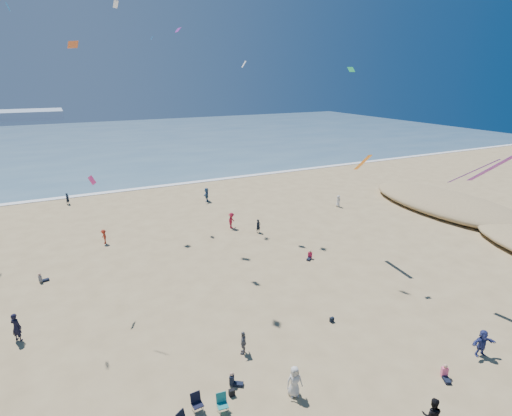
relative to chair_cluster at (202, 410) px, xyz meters
name	(u,v)px	position (x,y,z in m)	size (l,w,h in m)	color
ground	(290,399)	(4.53, -0.88, -0.50)	(220.00, 220.00, 0.00)	tan
ocean	(96,142)	(4.53, 94.12, -0.47)	(220.00, 100.00, 0.06)	#476B84
surf_line	(132,190)	(4.53, 44.12, -0.46)	(220.00, 1.20, 0.08)	white
standing_flyers	(226,272)	(6.33, 12.15, 0.38)	(39.62, 47.08, 1.93)	#AD2A18
seated_group	(274,329)	(6.39, 4.30, -0.08)	(23.10, 27.72, 0.84)	white
chair_cluster	(202,410)	(0.00, 0.00, 0.00)	(2.75, 1.53, 1.00)	black
black_backpack	(232,393)	(1.88, 0.68, -0.31)	(0.30, 0.22, 0.38)	black
navy_bag	(332,320)	(10.62, 3.73, -0.33)	(0.28, 0.18, 0.34)	black
kites_aloft	(304,84)	(12.93, 11.78, 14.93)	(33.96, 37.29, 23.80)	blue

